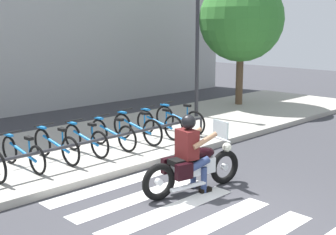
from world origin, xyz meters
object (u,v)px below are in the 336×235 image
at_px(bicycle_1, 23,153).
at_px(bicycle_7, 179,119).
at_px(bicycle_2, 56,145).
at_px(bicycle_5, 137,128).
at_px(motorcycle, 194,167).
at_px(street_lamp, 197,35).
at_px(bicycle_6, 159,124).
at_px(bicycle_3, 86,140).
at_px(tree_near_rack, 241,19).
at_px(rider, 191,148).
at_px(bicycle_4, 113,134).
at_px(bike_rack, 114,137).

distance_m(bicycle_1, bicycle_7, 4.50).
xyz_separation_m(bicycle_2, bicycle_5, (2.25, -0.00, 0.01)).
distance_m(bicycle_5, bicycle_7, 1.50).
bearing_deg(bicycle_5, bicycle_1, 179.97).
xyz_separation_m(bicycle_1, bicycle_7, (4.50, -0.00, 0.03)).
height_order(motorcycle, street_lamp, street_lamp).
bearing_deg(street_lamp, bicycle_6, -156.22).
bearing_deg(bicycle_7, bicycle_3, 179.99).
relative_size(bicycle_3, tree_near_rack, 0.34).
bearing_deg(rider, street_lamp, 41.26).
xyz_separation_m(bicycle_4, tree_near_rack, (7.04, 1.62, 2.71)).
xyz_separation_m(bicycle_2, bike_rack, (1.12, -0.55, 0.08)).
xyz_separation_m(bicycle_6, bicycle_7, (0.75, -0.00, 0.01)).
height_order(bicycle_5, bike_rack, bicycle_5).
distance_m(bicycle_4, bike_rack, 0.67).
relative_size(bicycle_7, bike_rack, 0.30).
relative_size(bicycle_6, bicycle_7, 0.94).
height_order(rider, bicycle_3, rider).
bearing_deg(bicycle_2, street_lamp, 11.95).
xyz_separation_m(motorcycle, street_lamp, (4.68, 4.19, 2.23)).
xyz_separation_m(bicycle_1, bicycle_2, (0.75, -0.00, 0.02)).
xyz_separation_m(bicycle_4, bicycle_6, (1.50, -0.00, 0.01)).
bearing_deg(bicycle_3, bicycle_6, -0.01).
distance_m(bicycle_2, bicycle_3, 0.75).
distance_m(motorcycle, bicycle_7, 3.98).
bearing_deg(bicycle_6, rider, -123.89).
bearing_deg(bicycle_5, bike_rack, -153.77).
bearing_deg(rider, bike_rack, 87.44).
relative_size(bicycle_7, tree_near_rack, 0.37).
bearing_deg(bicycle_2, tree_near_rack, 10.75).
distance_m(motorcycle, rider, 0.38).
height_order(rider, bicycle_6, rider).
height_order(bicycle_5, street_lamp, street_lamp).
xyz_separation_m(bicycle_6, street_lamp, (2.77, 1.22, 2.19)).
bearing_deg(street_lamp, motorcycle, -138.17).
distance_m(rider, bicycle_7, 4.03).
relative_size(bicycle_1, bicycle_5, 0.96).
xyz_separation_m(bicycle_7, tree_near_rack, (4.79, 1.62, 2.69)).
bearing_deg(bicycle_7, motorcycle, -131.84).
xyz_separation_m(bicycle_7, street_lamp, (2.02, 1.22, 2.18)).
height_order(motorcycle, rider, rider).
bearing_deg(bicycle_5, tree_near_rack, 14.46).
relative_size(bicycle_5, bicycle_7, 0.99).
height_order(bicycle_4, bicycle_6, bicycle_6).
bearing_deg(tree_near_rack, bicycle_4, -167.03).
xyz_separation_m(street_lamp, tree_near_rack, (2.77, 0.40, 0.51)).
distance_m(bicycle_2, bicycle_7, 3.75).
distance_m(bicycle_1, tree_near_rack, 9.81).
relative_size(bicycle_1, street_lamp, 0.37).
relative_size(motorcycle, bicycle_7, 1.23).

